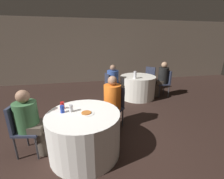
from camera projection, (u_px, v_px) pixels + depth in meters
The scene contains 18 objects.
ground_plane at pixel (81, 151), 2.67m from camera, with size 16.00×16.00×0.00m, color black.
wall_back at pixel (78, 52), 6.72m from camera, with size 16.00×0.06×2.80m.
table_near at pixel (84, 133), 2.54m from camera, with size 1.20×1.20×0.75m.
table_far at pixel (137, 87), 5.10m from camera, with size 1.17×1.17×0.75m.
chair_near_west at pixel (23, 125), 2.47m from camera, with size 0.47×0.47×0.91m.
chair_near_northeast at pixel (115, 104), 3.31m from camera, with size 0.57×0.57×0.91m.
chair_far_west at pixel (110, 85), 4.71m from camera, with size 0.46×0.46×0.91m.
chair_far_east at pixel (165, 81), 5.20m from camera, with size 0.42×0.42×0.91m.
chair_far_northeast at pixel (149, 77), 5.82m from camera, with size 0.57×0.57×0.91m.
person_green_jacket at pixel (32, 122), 2.46m from camera, with size 0.51×0.40×1.15m.
person_orange_shirt at pixel (111, 103), 3.16m from camera, with size 0.49×0.50×1.19m.
person_blue_shirt at pixel (115, 83), 4.74m from camera, with size 0.51×0.39×1.18m.
person_black_shirt at pixel (161, 79), 5.16m from camera, with size 0.51×0.34×1.20m.
pizza_plate_near at pixel (86, 113), 2.42m from camera, with size 0.26×0.26×0.02m.
soda_can_blue at pixel (62, 109), 2.44m from camera, with size 0.07×0.07×0.12m.
soda_can_silver at pixel (71, 108), 2.46m from camera, with size 0.07×0.07×0.12m.
soda_can_red at pixel (62, 105), 2.57m from camera, with size 0.07×0.07×0.12m.
bottle_far at pixel (135, 75), 4.63m from camera, with size 0.09×0.09×0.23m.
Camera 1 is at (0.09, -2.27, 1.87)m, focal length 24.00 mm.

